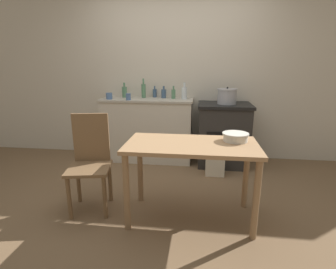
% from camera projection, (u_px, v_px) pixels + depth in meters
% --- Properties ---
extents(ground_plane, '(14.00, 14.00, 0.00)m').
position_uv_depth(ground_plane, '(162.00, 202.00, 2.82)').
color(ground_plane, brown).
extents(wall_back, '(8.00, 0.07, 2.55)m').
position_uv_depth(wall_back, '(177.00, 75.00, 4.00)').
color(wall_back, beige).
rests_on(wall_back, ground_plane).
extents(counter_cabinet, '(1.35, 0.53, 0.94)m').
position_uv_depth(counter_cabinet, '(148.00, 129.00, 3.99)').
color(counter_cabinet, beige).
rests_on(counter_cabinet, ground_plane).
extents(stove, '(0.74, 0.64, 0.89)m').
position_uv_depth(stove, '(223.00, 134.00, 3.81)').
color(stove, '#2D2B28').
rests_on(stove, ground_plane).
extents(work_table, '(1.19, 0.61, 0.74)m').
position_uv_depth(work_table, '(191.00, 155.00, 2.38)').
color(work_table, '#A87F56').
rests_on(work_table, ground_plane).
extents(chair, '(0.47, 0.47, 0.96)m').
position_uv_depth(chair, '(90.00, 160.00, 2.62)').
color(chair, brown).
rests_on(chair, ground_plane).
extents(flour_sack, '(0.25, 0.17, 0.36)m').
position_uv_depth(flour_sack, '(215.00, 162.00, 3.47)').
color(flour_sack, beige).
rests_on(flour_sack, ground_plane).
extents(stock_pot, '(0.27, 0.27, 0.23)m').
position_uv_depth(stock_pot, '(227.00, 96.00, 3.64)').
color(stock_pot, '#A8A8AD').
rests_on(stock_pot, stove).
extents(mixing_bowl_large, '(0.24, 0.24, 0.08)m').
position_uv_depth(mixing_bowl_large, '(235.00, 137.00, 2.41)').
color(mixing_bowl_large, silver).
rests_on(mixing_bowl_large, work_table).
extents(bottle_far_left, '(0.06, 0.06, 0.29)m').
position_uv_depth(bottle_far_left, '(144.00, 90.00, 3.95)').
color(bottle_far_left, '#517F5B').
rests_on(bottle_far_left, counter_cabinet).
extents(bottle_left, '(0.08, 0.08, 0.24)m').
position_uv_depth(bottle_left, '(184.00, 93.00, 3.80)').
color(bottle_left, silver).
rests_on(bottle_left, counter_cabinet).
extents(bottle_mid_left, '(0.07, 0.07, 0.22)m').
position_uv_depth(bottle_mid_left, '(125.00, 92.00, 3.99)').
color(bottle_mid_left, '#517F5B').
rests_on(bottle_mid_left, counter_cabinet).
extents(bottle_center_left, '(0.06, 0.06, 0.17)m').
position_uv_depth(bottle_center_left, '(155.00, 93.00, 4.03)').
color(bottle_center_left, '#3D5675').
rests_on(bottle_center_left, counter_cabinet).
extents(bottle_center, '(0.07, 0.07, 0.18)m').
position_uv_depth(bottle_center, '(164.00, 93.00, 3.94)').
color(bottle_center, '#3D5675').
rests_on(bottle_center, counter_cabinet).
extents(bottle_center_right, '(0.06, 0.06, 0.19)m').
position_uv_depth(bottle_center_right, '(173.00, 94.00, 3.86)').
color(bottle_center_right, '#517F5B').
rests_on(bottle_center_right, counter_cabinet).
extents(cup_mid_right, '(0.09, 0.09, 0.09)m').
position_uv_depth(cup_mid_right, '(109.00, 96.00, 3.80)').
color(cup_mid_right, '#4C6B99').
rests_on(cup_mid_right, counter_cabinet).
extents(cup_right, '(0.07, 0.07, 0.09)m').
position_uv_depth(cup_right, '(128.00, 97.00, 3.71)').
color(cup_right, '#4C6B99').
rests_on(cup_right, counter_cabinet).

